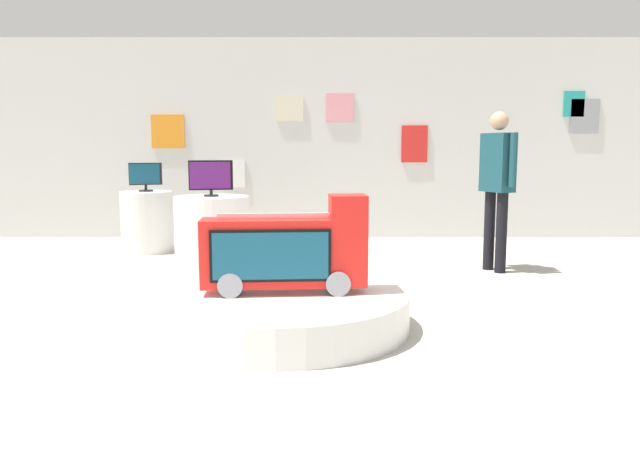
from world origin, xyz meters
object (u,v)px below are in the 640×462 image
novelty_firetruck_tv (285,252)px  tv_on_center_rear (208,177)px  main_display_pedestal (282,310)px  display_pedestal_center_rear (209,230)px  tv_on_left_rear (143,176)px  shopper_browsing_near_truck (495,179)px  display_pedestal_left_rear (144,222)px

novelty_firetruck_tv → tv_on_center_rear: bearing=111.2°
main_display_pedestal → novelty_firetruck_tv: bearing=-11.9°
main_display_pedestal → display_pedestal_center_rear: display_pedestal_center_rear is taller
novelty_firetruck_tv → display_pedestal_center_rear: size_ratio=1.42×
main_display_pedestal → tv_on_center_rear: bearing=110.8°
main_display_pedestal → display_pedestal_center_rear: size_ratio=2.14×
tv_on_left_rear → shopper_browsing_near_truck: bearing=-17.3°
novelty_firetruck_tv → display_pedestal_left_rear: novelty_firetruck_tv is taller
novelty_firetruck_tv → display_pedestal_center_rear: (-1.04, 2.68, -0.18)m
novelty_firetruck_tv → shopper_browsing_near_truck: size_ratio=0.71×
main_display_pedestal → display_pedestal_left_rear: 4.06m
shopper_browsing_near_truck → display_pedestal_left_rear: bearing=162.6°
display_pedestal_left_rear → shopper_browsing_near_truck: size_ratio=0.45×
main_display_pedestal → tv_on_left_rear: (-2.02, 3.51, 0.86)m
main_display_pedestal → display_pedestal_left_rear: bearing=119.9°
tv_on_center_rear → tv_on_left_rear: bearing=140.2°
shopper_browsing_near_truck → tv_on_left_rear: bearing=162.7°
novelty_firetruck_tv → display_pedestal_center_rear: 2.88m
display_pedestal_left_rear → tv_on_center_rear: 1.46m
main_display_pedestal → display_pedestal_center_rear: (-1.01, 2.67, 0.26)m
tv_on_center_rear → display_pedestal_center_rear: bearing=77.3°
tv_on_left_rear → novelty_firetruck_tv: bearing=-59.8°
novelty_firetruck_tv → tv_on_left_rear: size_ratio=3.05×
display_pedestal_left_rear → display_pedestal_center_rear: bearing=-39.8°
display_pedestal_left_rear → main_display_pedestal: bearing=-60.1°
tv_on_left_rear → tv_on_center_rear: size_ratio=0.81×
tv_on_left_rear → shopper_browsing_near_truck: 4.44m
display_pedestal_left_rear → tv_on_left_rear: bearing=-109.2°
novelty_firetruck_tv → display_pedestal_left_rear: size_ratio=1.57×
tv_on_left_rear → display_pedestal_center_rear: tv_on_left_rear is taller
tv_on_center_rear → shopper_browsing_near_truck: shopper_browsing_near_truck is taller
display_pedestal_left_rear → shopper_browsing_near_truck: (4.24, -1.33, 0.63)m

